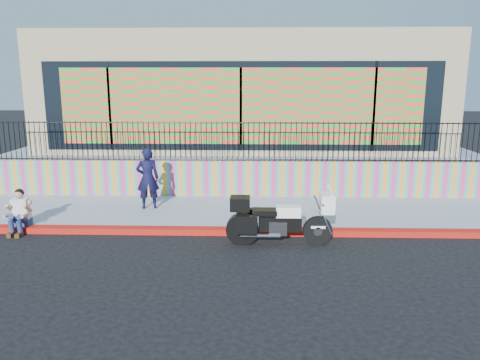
{
  "coord_description": "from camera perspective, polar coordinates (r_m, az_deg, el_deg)",
  "views": [
    {
      "loc": [
        0.43,
        -10.85,
        3.71
      ],
      "look_at": [
        0.06,
        1.2,
        1.09
      ],
      "focal_mm": 35.0,
      "sensor_mm": 36.0,
      "label": 1
    }
  ],
  "objects": [
    {
      "name": "red_curb",
      "position": [
        11.45,
        -0.5,
        -6.27
      ],
      "size": [
        16.0,
        0.3,
        0.15
      ],
      "primitive_type": "cube",
      "color": "#9E0E0B",
      "rests_on": "ground"
    },
    {
      "name": "mural_wall",
      "position": [
        14.42,
        0.0,
        0.2
      ],
      "size": [
        16.0,
        0.2,
        1.1
      ],
      "primitive_type": "cube",
      "color": "#DA3971",
      "rests_on": "sidewalk"
    },
    {
      "name": "police_motorcycle",
      "position": [
        10.65,
        4.66,
        -4.66
      ],
      "size": [
        2.38,
        0.79,
        1.48
      ],
      "color": "black",
      "rests_on": "ground"
    },
    {
      "name": "metal_fence",
      "position": [
        14.23,
        0.0,
        4.73
      ],
      "size": [
        15.8,
        0.04,
        1.2
      ],
      "primitive_type": null,
      "color": "black",
      "rests_on": "mural_wall"
    },
    {
      "name": "police_officer",
      "position": [
        13.22,
        -11.19,
        0.2
      ],
      "size": [
        0.7,
        0.55,
        1.71
      ],
      "primitive_type": "imported",
      "rotation": [
        0.0,
        0.0,
        3.39
      ],
      "color": "black",
      "rests_on": "sidewalk"
    },
    {
      "name": "ground",
      "position": [
        11.47,
        -0.5,
        -6.62
      ],
      "size": [
        90.0,
        90.0,
        0.0
      ],
      "primitive_type": "plane",
      "color": "black",
      "rests_on": "ground"
    },
    {
      "name": "sidewalk",
      "position": [
        13.02,
        -0.22,
        -3.96
      ],
      "size": [
        16.0,
        3.0,
        0.15
      ],
      "primitive_type": "cube",
      "color": "#959DB2",
      "rests_on": "ground"
    },
    {
      "name": "storefront_building",
      "position": [
        18.99,
        0.46,
        10.85
      ],
      "size": [
        14.0,
        8.06,
        4.0
      ],
      "color": "tan",
      "rests_on": "elevated_platform"
    },
    {
      "name": "elevated_platform",
      "position": [
        19.45,
        0.46,
        3.12
      ],
      "size": [
        16.0,
        10.0,
        1.25
      ],
      "primitive_type": "cube",
      "color": "#959DB2",
      "rests_on": "ground"
    },
    {
      "name": "seated_man",
      "position": [
        12.62,
        -25.37,
        -3.94
      ],
      "size": [
        0.54,
        0.71,
        1.06
      ],
      "color": "navy",
      "rests_on": "ground"
    }
  ]
}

